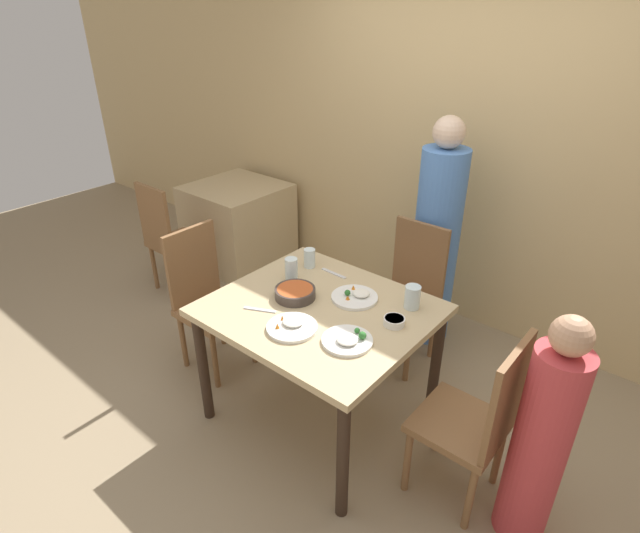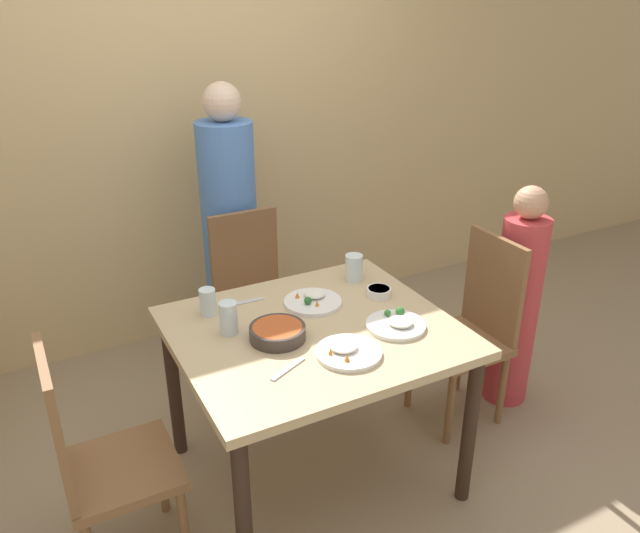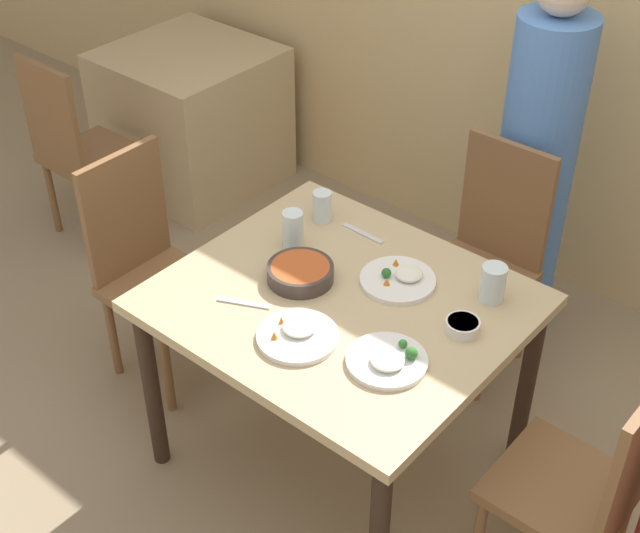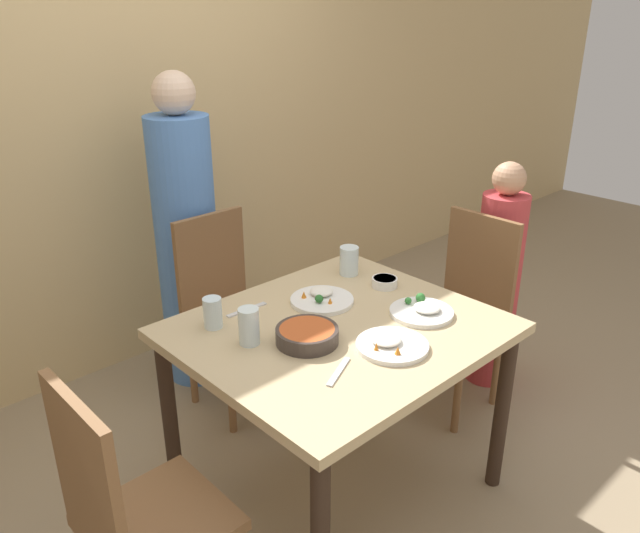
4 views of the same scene
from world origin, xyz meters
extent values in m
plane|color=#998466|center=(0.00, 0.00, 0.00)|extent=(10.00, 10.00, 0.00)
cube|color=tan|center=(0.00, 1.58, 1.35)|extent=(10.00, 0.06, 2.70)
cube|color=tan|center=(0.00, 0.00, 0.75)|extent=(1.12, 0.99, 0.04)
cylinder|color=#332319|center=(0.50, -0.43, 0.36)|extent=(0.06, 0.06, 0.73)
cylinder|color=#332319|center=(-0.50, 0.43, 0.36)|extent=(0.06, 0.06, 0.73)
cylinder|color=#332319|center=(0.50, 0.43, 0.36)|extent=(0.06, 0.06, 0.73)
cube|color=brown|center=(0.07, 0.76, 0.43)|extent=(0.40, 0.40, 0.04)
cube|color=brown|center=(0.07, 0.95, 0.70)|extent=(0.38, 0.03, 0.52)
cylinder|color=brown|center=(-0.10, 0.60, 0.20)|extent=(0.04, 0.04, 0.41)
cylinder|color=brown|center=(0.23, 0.60, 0.20)|extent=(0.04, 0.04, 0.41)
cylinder|color=brown|center=(-0.10, 0.93, 0.20)|extent=(0.04, 0.04, 0.41)
cylinder|color=brown|center=(0.23, 0.93, 0.20)|extent=(0.04, 0.04, 0.41)
cube|color=brown|center=(0.83, 0.04, 0.43)|extent=(0.40, 0.40, 0.04)
cube|color=brown|center=(1.02, 0.04, 0.70)|extent=(0.03, 0.38, 0.52)
cylinder|color=brown|center=(0.67, 0.21, 0.20)|extent=(0.04, 0.04, 0.41)
cylinder|color=brown|center=(0.67, -0.12, 0.20)|extent=(0.04, 0.04, 0.41)
cylinder|color=brown|center=(1.00, 0.21, 0.20)|extent=(0.04, 0.04, 0.41)
cylinder|color=brown|center=(1.00, -0.12, 0.20)|extent=(0.04, 0.04, 0.41)
cube|color=brown|center=(-0.83, -0.07, 0.43)|extent=(0.40, 0.40, 0.04)
cube|color=brown|center=(-1.02, -0.07, 0.70)|extent=(0.03, 0.38, 0.52)
cylinder|color=brown|center=(-0.67, 0.10, 0.20)|extent=(0.04, 0.04, 0.41)
cylinder|color=#5184D1|center=(0.07, 1.16, 0.70)|extent=(0.31, 0.31, 1.40)
sphere|color=beige|center=(0.07, 1.16, 1.50)|extent=(0.20, 0.20, 0.20)
cylinder|color=#C63D42|center=(1.19, 0.04, 0.51)|extent=(0.23, 0.23, 1.03)
sphere|color=tan|center=(1.19, 0.04, 1.11)|extent=(0.16, 0.16, 0.16)
cylinder|color=#3D332D|center=(-0.17, -0.01, 0.79)|extent=(0.22, 0.22, 0.06)
cylinder|color=#BC5123|center=(-0.17, -0.01, 0.82)|extent=(0.20, 0.20, 0.01)
cylinder|color=white|center=(0.09, 0.19, 0.78)|extent=(0.26, 0.26, 0.02)
ellipsoid|color=white|center=(0.11, 0.22, 0.80)|extent=(0.09, 0.09, 0.03)
sphere|color=#2D702D|center=(0.06, 0.17, 0.80)|extent=(0.03, 0.03, 0.03)
cone|color=orange|center=(0.09, 0.14, 0.80)|extent=(0.02, 0.02, 0.02)
cone|color=orange|center=(0.08, 0.13, 0.80)|extent=(0.02, 0.02, 0.03)
cone|color=orange|center=(0.04, 0.24, 0.80)|extent=(0.02, 0.02, 0.03)
cylinder|color=white|center=(0.30, -0.15, 0.78)|extent=(0.25, 0.25, 0.02)
ellipsoid|color=white|center=(0.31, -0.17, 0.80)|extent=(0.10, 0.10, 0.03)
sphere|color=#2D702D|center=(0.35, -0.10, 0.80)|extent=(0.04, 0.04, 0.04)
sphere|color=#2D702D|center=(0.31, -0.08, 0.80)|extent=(0.03, 0.03, 0.03)
cylinder|color=white|center=(0.02, -0.24, 0.78)|extent=(0.26, 0.26, 0.02)
ellipsoid|color=white|center=(0.01, -0.22, 0.80)|extent=(0.11, 0.11, 0.02)
cone|color=orange|center=(-0.05, -0.23, 0.80)|extent=(0.02, 0.02, 0.03)
cone|color=orange|center=(-0.02, -0.30, 0.80)|extent=(0.02, 0.02, 0.03)
cone|color=orange|center=(-0.01, -0.23, 0.80)|extent=(0.02, 0.02, 0.02)
cylinder|color=white|center=(0.39, 0.12, 0.79)|extent=(0.11, 0.11, 0.04)
cylinder|color=white|center=(0.39, 0.12, 0.80)|extent=(0.10, 0.10, 0.01)
cylinder|color=silver|center=(0.38, 0.31, 0.83)|extent=(0.08, 0.08, 0.13)
cylinder|color=silver|center=(-0.32, 0.13, 0.83)|extent=(0.07, 0.07, 0.14)
cylinder|color=silver|center=(-0.34, 0.31, 0.82)|extent=(0.07, 0.07, 0.12)
cube|color=silver|center=(-0.17, 0.34, 0.77)|extent=(0.18, 0.03, 0.01)
cube|color=silver|center=(-0.22, -0.23, 0.77)|extent=(0.17, 0.10, 0.01)
camera|label=1|loc=(1.44, -1.72, 2.21)|focal=28.00mm
camera|label=2|loc=(-1.02, -1.98, 2.06)|focal=35.00mm
camera|label=3|loc=(1.41, -1.78, 2.59)|focal=50.00mm
camera|label=4|loc=(-1.46, -1.45, 1.88)|focal=35.00mm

